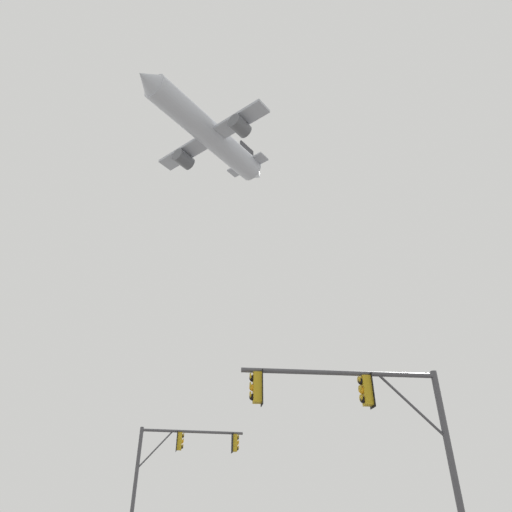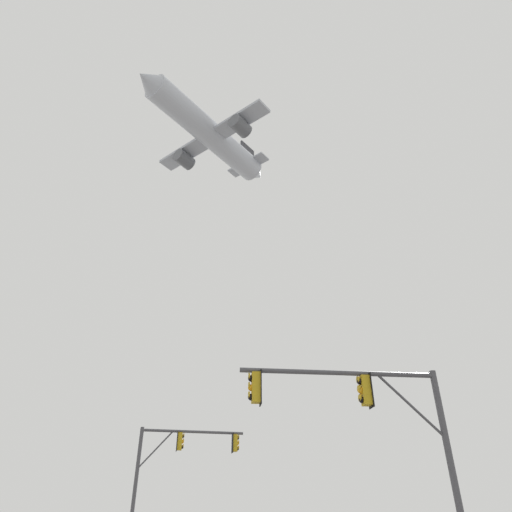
{
  "view_description": "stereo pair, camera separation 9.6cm",
  "coord_description": "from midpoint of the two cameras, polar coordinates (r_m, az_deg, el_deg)",
  "views": [
    {
      "loc": [
        -0.7,
        -6.65,
        1.71
      ],
      "look_at": [
        0.3,
        16.99,
        15.48
      ],
      "focal_mm": 31.35,
      "sensor_mm": 36.0,
      "label": 1
    },
    {
      "loc": [
        -0.61,
        -6.65,
        1.71
      ],
      "look_at": [
        0.3,
        16.99,
        15.48
      ],
      "focal_mm": 31.35,
      "sensor_mm": 36.0,
      "label": 2
    }
  ],
  "objects": [
    {
      "name": "airplane",
      "position": [
        54.26,
        -6.02,
        15.31
      ],
      "size": [
        15.03,
        17.29,
        5.57
      ],
      "color": "#B7BCC6"
    },
    {
      "name": "signal_pole_near",
      "position": [
        14.75,
        14.56,
        -18.96
      ],
      "size": [
        6.32,
        0.71,
        5.75
      ],
      "color": "#4C4C51",
      "rests_on": "ground"
    },
    {
      "name": "signal_pole_far",
      "position": [
        26.97,
        -9.99,
        -23.93
      ],
      "size": [
        5.68,
        1.22,
        5.94
      ],
      "color": "#4C4C51",
      "rests_on": "ground"
    }
  ]
}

